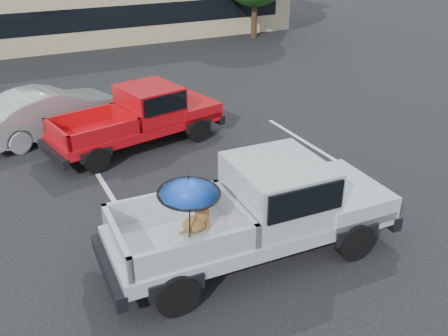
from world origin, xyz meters
The scene contains 6 objects.
ground centered at (0.00, 0.00, 0.00)m, with size 90.00×90.00×0.00m, color black.
stripe_left centered at (-3.00, 2.00, 0.00)m, with size 0.12×5.00×0.01m, color silver.
stripe_right centered at (3.00, 2.00, 0.00)m, with size 0.12×5.00×0.01m, color silver.
silver_pickup centered at (-0.86, -1.57, 1.05)m, with size 5.76×2.29×2.06m.
red_pickup centered at (-1.17, 4.57, 0.92)m, with size 5.37×2.77×1.68m.
silver_sedan centered at (-3.53, 6.50, 0.72)m, with size 1.53×4.38×1.44m, color #ABADB2.
Camera 1 is at (-5.26, -8.47, 5.87)m, focal length 40.00 mm.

